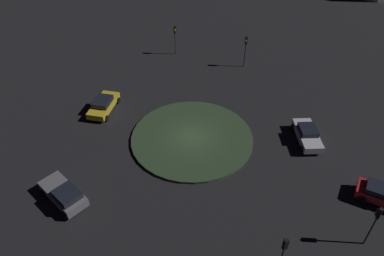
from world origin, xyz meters
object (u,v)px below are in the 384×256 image
Objects in this scene: traffic_light_north at (246,46)px; traffic_light_southeast at (284,250)px; traffic_light_east at (376,219)px; car_yellow at (103,105)px; car_silver at (307,134)px; car_grey at (64,194)px; traffic_light_northwest at (175,35)px.

traffic_light_north reaches higher than traffic_light_southeast.
traffic_light_east is 6.93m from traffic_light_southeast.
car_yellow is at bearing -34.50° from traffic_light_north.
traffic_light_east reaches higher than car_silver.
traffic_light_east is at bearing -94.12° from traffic_light_southeast.
traffic_light_east is at bearing -146.46° from car_grey.
car_yellow is at bearing 6.36° from traffic_light_east.
traffic_light_east is at bearing 19.81° from traffic_light_northwest.
traffic_light_northwest is 31.30m from traffic_light_southeast.
traffic_light_southeast is at bearing -157.76° from car_grey.
traffic_light_north reaches higher than car_silver.
traffic_light_east is at bearing 4.89° from car_silver.
car_grey is 1.22× the size of traffic_light_east.
traffic_light_southeast is (17.97, -25.63, -0.04)m from traffic_light_northwest.
traffic_light_north is (8.04, 25.48, 2.02)m from car_grey.
car_yellow is 1.21× the size of traffic_light_northwest.
car_silver is at bearing -39.89° from traffic_light_east.
traffic_light_northwest is 31.57m from traffic_light_east.
traffic_light_northwest is 0.98× the size of traffic_light_north.
traffic_light_north is 1.04× the size of traffic_light_southeast.
traffic_light_north is (-14.17, 21.27, 0.02)m from traffic_light_east.
traffic_light_southeast is at bearing 7.17° from traffic_light_northwest.
car_silver is 1.20× the size of traffic_light_north.
traffic_light_north reaches higher than car_grey.
car_grey is 1.24× the size of traffic_light_northwest.
traffic_light_north is (-8.97, 11.46, 2.04)m from car_silver.
car_yellow is (-3.42, 11.47, -0.04)m from car_grey.
car_grey is 26.79m from traffic_light_north.
traffic_light_east is 25.56m from traffic_light_north.
traffic_light_north is at bearing 62.23° from traffic_light_northwest.
car_yellow is at bearing -50.59° from car_grey.
traffic_light_north reaches higher than traffic_light_northwest.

